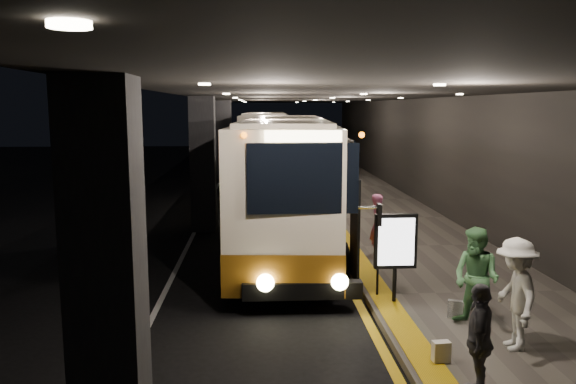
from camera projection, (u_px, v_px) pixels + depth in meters
name	position (u px, v px, depth m)	size (l,w,h in m)	color
ground	(248.00, 262.00, 14.81)	(90.00, 90.00, 0.00)	black
lane_line_white	(199.00, 224.00, 19.65)	(0.12, 50.00, 0.01)	silver
kerb_stripe_yellow	(317.00, 222.00, 19.88)	(0.18, 50.00, 0.01)	gold
sidewalk	(383.00, 220.00, 20.00)	(4.50, 50.00, 0.15)	#514C44
tactile_strip	(331.00, 218.00, 19.88)	(0.50, 50.00, 0.01)	gold
terminal_wall	(449.00, 137.00, 19.68)	(0.10, 50.00, 6.00)	black
support_columns	(203.00, 164.00, 18.35)	(0.80, 24.80, 4.40)	black
canopy	(322.00, 91.00, 19.20)	(9.00, 50.00, 0.40)	black
coach_main	(287.00, 187.00, 16.30)	(3.15, 11.76, 3.63)	#EDDFC6
coach_second	(266.00, 149.00, 31.16)	(2.80, 11.69, 3.65)	#EDDFC6
passenger_boarding	(378.00, 225.00, 14.68)	(0.61, 0.40, 1.67)	#B2537F
passenger_waiting_green	(476.00, 278.00, 9.90)	(0.88, 0.54, 1.81)	#47814C
passenger_waiting_white	(515.00, 294.00, 9.03)	(1.19, 0.55, 1.84)	silver
passenger_waiting_grey	(479.00, 340.00, 7.54)	(0.93, 0.48, 1.59)	#58575D
bag_polka	(455.00, 309.00, 10.47)	(0.27, 0.12, 0.33)	black
bag_plain	(441.00, 352.00, 8.64)	(0.26, 0.15, 0.33)	silver
info_sign	(396.00, 243.00, 11.16)	(0.85, 0.13, 1.81)	black
stanchion_post	(378.00, 269.00, 11.66)	(0.05, 0.05, 1.14)	black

